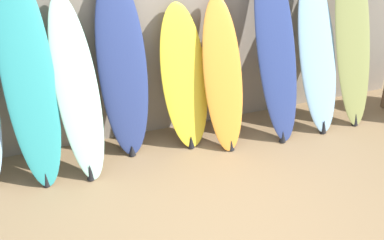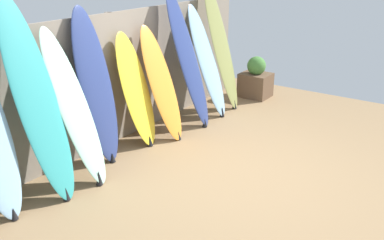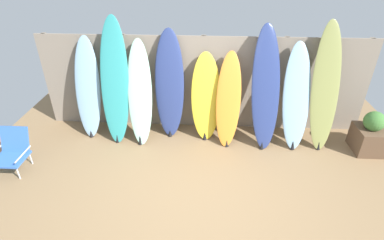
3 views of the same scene
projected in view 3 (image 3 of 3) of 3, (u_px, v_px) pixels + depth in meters
ground at (198, 195)px, 4.37m from camera, size 7.68×7.68×0.00m
fence_back at (203, 84)px, 5.65m from camera, size 6.08×0.11×1.80m
surfboard_skyblue_0 at (88, 89)px, 5.45m from camera, size 0.46×0.54×1.82m
surfboard_teal_1 at (115, 82)px, 5.27m from camera, size 0.53×0.72×2.17m
surfboard_seafoam_2 at (140, 94)px, 5.31m from camera, size 0.50×0.78×1.79m
surfboard_navy_3 at (170, 85)px, 5.40m from camera, size 0.54×0.49×1.96m
surfboard_yellow_4 at (206, 98)px, 5.42m from camera, size 0.58×0.55×1.57m
surfboard_orange_5 at (228, 100)px, 5.29m from camera, size 0.49×0.72×1.60m
surfboard_navy_6 at (266, 89)px, 5.12m from camera, size 0.57×0.80×2.08m
surfboard_skyblue_7 at (296, 97)px, 5.17m from camera, size 0.49×0.74×1.79m
surfboard_olive_8 at (325, 88)px, 5.08m from camera, size 0.48×0.71×2.14m
beach_chair at (12, 150)px, 4.78m from camera, size 0.50×0.55×0.66m
planter_box at (370, 135)px, 5.18m from camera, size 0.47×0.54×0.76m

